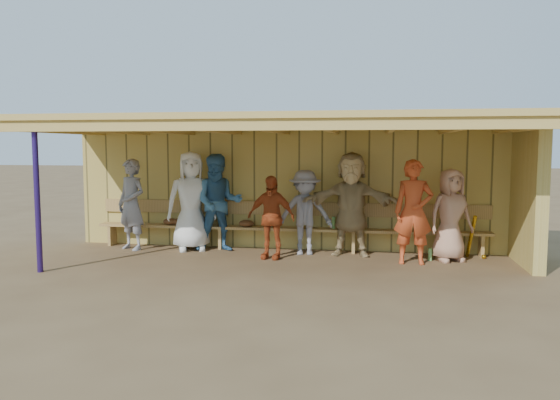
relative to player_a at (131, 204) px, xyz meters
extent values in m
plane|color=brown|center=(2.98, -0.67, -0.88)|extent=(90.00, 90.00, 0.00)
imported|color=gray|center=(0.00, 0.00, 0.00)|extent=(0.76, 0.65, 1.77)
imported|color=white|center=(1.16, 0.14, 0.07)|extent=(1.10, 0.93, 1.91)
imported|color=teal|center=(1.71, 0.14, 0.05)|extent=(1.06, 0.91, 1.87)
imported|color=#AB421B|center=(2.83, -0.39, -0.14)|extent=(0.92, 0.50, 1.49)
imported|color=gray|center=(3.38, 0.10, -0.10)|extent=(1.10, 0.74, 1.57)
imported|color=tan|center=(4.23, 0.13, 0.07)|extent=(1.79, 0.61, 1.91)
imported|color=#C3471F|center=(5.30, -0.41, 0.01)|extent=(0.66, 0.43, 1.79)
imported|color=tan|center=(5.96, -0.07, -0.07)|extent=(0.93, 0.78, 1.62)
cube|color=tan|center=(2.98, 0.68, 0.32)|extent=(8.60, 0.20, 2.40)
cube|color=tan|center=(7.18, -0.22, 0.32)|extent=(0.20, 1.62, 2.40)
cube|color=tan|center=(2.98, -0.67, 1.57)|extent=(8.80, 3.20, 0.10)
cube|color=tan|center=(2.98, -2.17, 1.44)|extent=(8.80, 0.10, 0.18)
cube|color=tan|center=(-0.82, -0.67, 1.43)|extent=(0.08, 3.00, 0.16)
cube|color=tan|center=(0.13, -0.67, 1.43)|extent=(0.08, 3.00, 0.16)
cube|color=tan|center=(1.08, -0.67, 1.43)|extent=(0.08, 3.00, 0.16)
cube|color=tan|center=(2.03, -0.67, 1.43)|extent=(0.08, 3.00, 0.16)
cube|color=tan|center=(2.98, -0.67, 1.43)|extent=(0.08, 3.00, 0.16)
cube|color=tan|center=(3.93, -0.67, 1.43)|extent=(0.08, 3.00, 0.16)
cube|color=tan|center=(4.88, -0.67, 1.43)|extent=(0.08, 3.00, 0.16)
cube|color=tan|center=(5.83, -0.67, 1.43)|extent=(0.08, 3.00, 0.16)
cube|color=tan|center=(6.78, -0.67, 1.43)|extent=(0.08, 3.00, 0.16)
cylinder|color=navy|center=(-0.62, -2.07, 0.32)|extent=(0.09, 0.09, 2.40)
cube|color=tan|center=(2.98, 0.39, -0.46)|extent=(7.60, 0.32, 0.05)
cube|color=tan|center=(2.98, 0.55, -0.08)|extent=(7.60, 0.04, 0.26)
cube|color=tan|center=(-0.62, 0.39, -0.68)|extent=(0.06, 0.29, 0.40)
cube|color=tan|center=(1.69, 0.39, -0.68)|extent=(0.06, 0.29, 0.40)
cube|color=tan|center=(4.27, 0.39, -0.68)|extent=(0.06, 0.29, 0.40)
cube|color=tan|center=(6.58, 0.39, -0.68)|extent=(0.06, 0.29, 0.40)
cylinder|color=gold|center=(6.36, 0.19, -0.48)|extent=(0.13, 0.41, 0.80)
sphere|color=gold|center=(6.59, 0.19, -0.84)|extent=(0.08, 0.08, 0.08)
ellipsoid|color=#593319|center=(0.66, 0.34, -0.37)|extent=(0.30, 0.24, 0.14)
ellipsoid|color=#593319|center=(0.84, 0.34, -0.37)|extent=(0.30, 0.24, 0.14)
ellipsoid|color=#593319|center=(2.20, 0.34, -0.37)|extent=(0.30, 0.24, 0.14)
cylinder|color=#80D369|center=(3.89, 0.44, -0.32)|extent=(0.07, 0.07, 0.22)
cylinder|color=orange|center=(5.55, 0.44, -0.32)|extent=(0.07, 0.07, 0.22)
cylinder|color=#74BB5D|center=(5.63, -0.11, -0.77)|extent=(0.07, 0.07, 0.22)
camera|label=1|loc=(4.62, -9.88, 1.11)|focal=35.00mm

